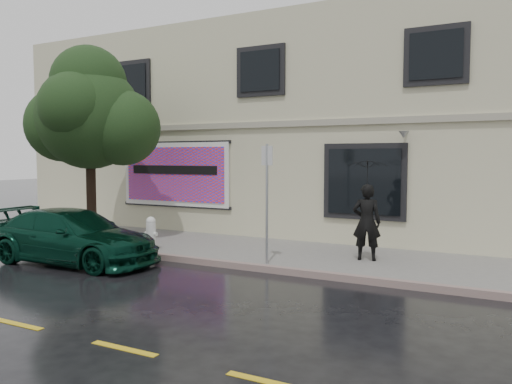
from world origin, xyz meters
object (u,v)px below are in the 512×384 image
at_px(pedestrian, 367,222).
at_px(street_tree, 90,118).
at_px(car, 73,236).
at_px(fire_hydrant, 151,234).

relative_size(pedestrian, street_tree, 0.36).
distance_m(car, pedestrian, 7.20).
bearing_deg(street_tree, pedestrian, 6.82).
height_order(street_tree, fire_hydrant, street_tree).
height_order(pedestrian, street_tree, street_tree).
relative_size(car, fire_hydrant, 5.10).
distance_m(pedestrian, street_tree, 8.47).
relative_size(car, pedestrian, 2.49).
xyz_separation_m(car, street_tree, (-1.41, 2.01, 3.11)).
bearing_deg(pedestrian, car, 13.76).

